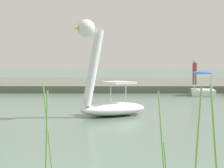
{
  "coord_description": "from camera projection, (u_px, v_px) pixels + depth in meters",
  "views": [
    {
      "loc": [
        0.37,
        -4.43,
        1.81
      ],
      "look_at": [
        0.19,
        13.46,
        1.0
      ],
      "focal_mm": 63.67,
      "sensor_mm": 36.0,
      "label": 1
    }
  ],
  "objects": [
    {
      "name": "reed_clump_foreground",
      "position": [
        169.0,
        141.0,
        5.65
      ],
      "size": [
        3.82,
        1.49,
        1.59
      ],
      "color": "#669942",
      "rests_on": "ground_plane"
    },
    {
      "name": "pedal_boat_blue",
      "position": [
        203.0,
        88.0,
        24.39
      ],
      "size": [
        1.68,
        2.44,
        1.5
      ],
      "color": "white",
      "rests_on": "ground_plane"
    },
    {
      "name": "person_on_path",
      "position": [
        195.0,
        72.0,
        28.6
      ],
      "size": [
        0.28,
        0.27,
        1.78
      ],
      "color": "#47382D",
      "rests_on": "shore_bank_far"
    },
    {
      "name": "swan_boat",
      "position": [
        108.0,
        94.0,
        14.38
      ],
      "size": [
        2.97,
        2.62,
        3.44
      ],
      "color": "white",
      "rests_on": "ground_plane"
    },
    {
      "name": "shore_bank_far",
      "position": [
        112.0,
        83.0,
        36.92
      ],
      "size": [
        139.02,
        21.19,
        0.47
      ],
      "primitive_type": "cube",
      "color": "#5B6051",
      "rests_on": "ground_plane"
    }
  ]
}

